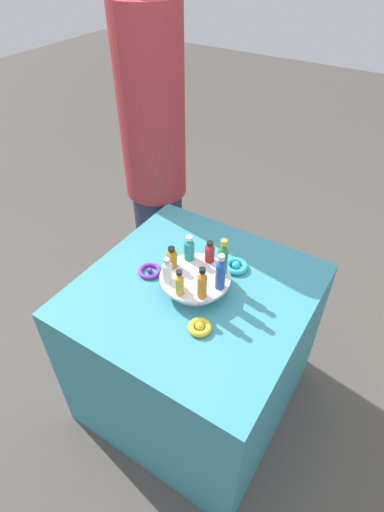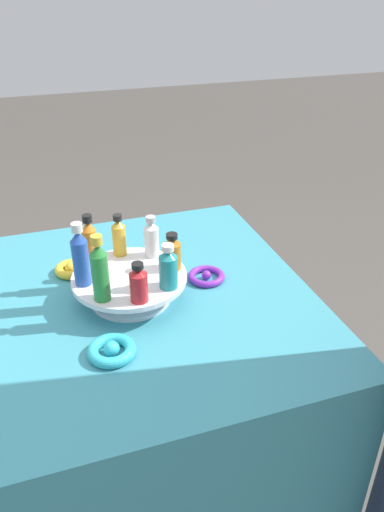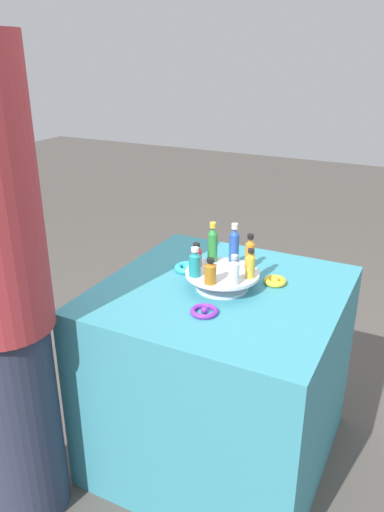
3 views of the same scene
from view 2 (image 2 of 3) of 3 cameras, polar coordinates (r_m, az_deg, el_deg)
name	(u,v)px [view 2 (image 2 of 3)]	position (r m, az deg, el deg)	size (l,w,h in m)	color
ground_plane	(146,496)	(1.75, -5.31, -25.65)	(12.00, 12.00, 0.00)	#4C4742
party_table	(139,411)	(1.45, -6.03, -17.19)	(0.86, 0.86, 0.76)	teal
display_stand	(130,284)	(1.18, -7.10, -3.24)	(0.27, 0.27, 0.07)	silver
bottle_teal	(168,268)	(1.09, -2.73, -1.37)	(0.04, 0.04, 0.11)	teal
bottle_amber	(172,253)	(1.17, -2.28, 0.39)	(0.04, 0.04, 0.09)	#AD6B19
bottle_clear	(151,238)	(1.22, -4.66, 2.08)	(0.04, 0.04, 0.11)	silver
bottle_gold	(119,237)	(1.23, -8.35, 2.22)	(0.03, 0.03, 0.11)	gold
bottle_orange	(90,243)	(1.19, -11.59, 1.49)	(0.03, 0.03, 0.13)	orange
bottle_blue	(80,257)	(1.12, -12.63, -0.08)	(0.04, 0.04, 0.15)	#234CAD
bottle_green	(100,271)	(1.06, -10.48, -1.68)	(0.04, 0.04, 0.15)	#288438
bottle_red	(139,284)	(1.06, -6.12, -3.16)	(0.04, 0.04, 0.09)	#B21E23
ribbon_bow_teal	(112,350)	(1.04, -9.16, -10.58)	(0.10, 0.10, 0.03)	#2DB7CC
ribbon_bow_purple	(206,276)	(1.26, 1.66, -2.32)	(0.09, 0.09, 0.02)	purple
ribbon_bow_gold	(71,269)	(1.32, -13.62, -1.44)	(0.08, 0.08, 0.03)	gold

